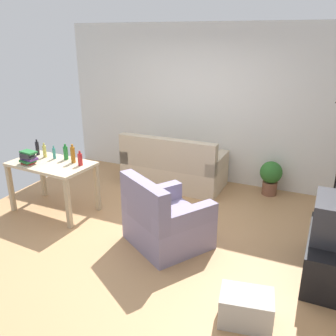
% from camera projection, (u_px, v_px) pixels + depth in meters
% --- Properties ---
extents(ground_plane, '(5.20, 4.40, 0.02)m').
position_uv_depth(ground_plane, '(146.00, 231.00, 4.94)').
color(ground_plane, tan).
extents(wall_rear, '(5.20, 0.10, 2.70)m').
position_uv_depth(wall_rear, '(203.00, 104.00, 6.35)').
color(wall_rear, silver).
rests_on(wall_rear, ground_plane).
extents(couch, '(1.70, 0.84, 0.92)m').
position_uv_depth(couch, '(173.00, 169.00, 6.30)').
color(couch, beige).
rests_on(couch, ground_plane).
extents(tv_stand, '(0.44, 1.10, 0.48)m').
position_uv_depth(tv_stand, '(327.00, 256.00, 3.94)').
color(tv_stand, black).
rests_on(tv_stand, ground_plane).
extents(tv, '(0.41, 0.60, 0.44)m').
position_uv_depth(tv, '(334.00, 219.00, 3.78)').
color(tv, '#2D2D33').
rests_on(tv, tv_stand).
extents(desk, '(1.24, 0.78, 0.76)m').
position_uv_depth(desk, '(52.00, 170.00, 5.29)').
color(desk, '#C6B28E').
rests_on(desk, ground_plane).
extents(potted_plant, '(0.36, 0.36, 0.57)m').
position_uv_depth(potted_plant, '(271.00, 176.00, 5.94)').
color(potted_plant, brown).
rests_on(potted_plant, ground_plane).
extents(armchair, '(1.21, 1.19, 0.92)m').
position_uv_depth(armchair, '(164.00, 221.00, 4.51)').
color(armchair, gray).
rests_on(armchair, ground_plane).
extents(storage_box, '(0.53, 0.42, 0.30)m').
position_uv_depth(storage_box, '(246.00, 308.00, 3.33)').
color(storage_box, '#A8A399').
rests_on(storage_box, ground_plane).
extents(bottle_dark, '(0.05, 0.05, 0.24)m').
position_uv_depth(bottle_dark, '(37.00, 148.00, 5.55)').
color(bottle_dark, black).
rests_on(bottle_dark, desk).
extents(bottle_squat, '(0.05, 0.05, 0.22)m').
position_uv_depth(bottle_squat, '(45.00, 151.00, 5.46)').
color(bottle_squat, '#BCB24C').
rests_on(bottle_squat, desk).
extents(bottle_tall, '(0.05, 0.05, 0.20)m').
position_uv_depth(bottle_tall, '(54.00, 153.00, 5.39)').
color(bottle_tall, teal).
rests_on(bottle_tall, desk).
extents(bottle_green, '(0.07, 0.07, 0.24)m').
position_uv_depth(bottle_green, '(66.00, 153.00, 5.35)').
color(bottle_green, '#1E722D').
rests_on(bottle_green, desk).
extents(bottle_amber, '(0.07, 0.07, 0.27)m').
position_uv_depth(bottle_amber, '(73.00, 155.00, 5.21)').
color(bottle_amber, '#9E6019').
rests_on(bottle_amber, desk).
extents(bottle_red, '(0.07, 0.07, 0.21)m').
position_uv_depth(bottle_red, '(80.00, 159.00, 5.11)').
color(bottle_red, '#AD2323').
rests_on(bottle_red, desk).
extents(book_stack, '(0.27, 0.21, 0.19)m').
position_uv_depth(book_stack, '(28.00, 157.00, 5.18)').
color(book_stack, maroon).
rests_on(book_stack, desk).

